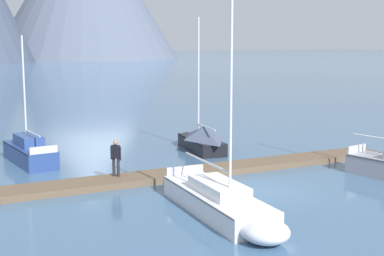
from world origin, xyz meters
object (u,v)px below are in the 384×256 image
Objects in this scene: sailboat_nearest_berth at (28,151)px; sailboat_mid_dock_port at (201,139)px; sailboat_second_berth at (223,203)px; person_on_dock at (116,156)px.

sailboat_mid_dock_port is (9.79, -1.88, 0.11)m from sailboat_nearest_berth.
sailboat_nearest_berth is 13.85m from sailboat_second_berth.
sailboat_nearest_berth reaches higher than person_on_dock.
sailboat_mid_dock_port reaches higher than person_on_dock.
sailboat_second_berth is 4.95× the size of person_on_dock.
sailboat_nearest_berth is at bearing 110.86° from person_on_dock.
sailboat_nearest_berth is 0.81× the size of sailboat_second_berth.
sailboat_second_berth is at bearing -117.12° from sailboat_mid_dock_port.
sailboat_mid_dock_port reaches higher than sailboat_nearest_berth.
sailboat_mid_dock_port is at bearing -10.85° from sailboat_nearest_berth.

